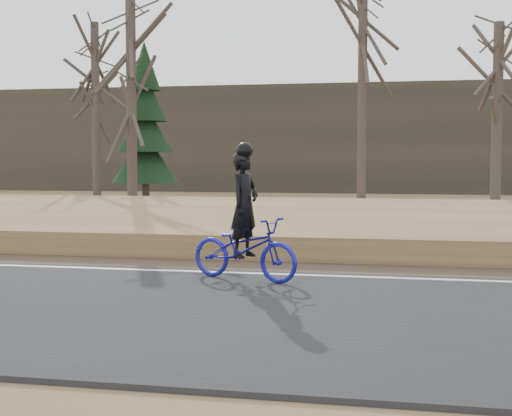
# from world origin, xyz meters

# --- Properties ---
(shoulder) EXTENTS (120.00, 1.60, 0.04)m
(shoulder) POSITION_xyz_m (0.00, 1.20, 0.02)
(shoulder) COLOR #473A2B
(shoulder) RESTS_ON ground
(embankment) EXTENTS (120.00, 5.00, 0.44)m
(embankment) POSITION_xyz_m (0.00, 4.20, 0.22)
(embankment) COLOR #98804D
(embankment) RESTS_ON ground
(ballast) EXTENTS (120.00, 3.00, 0.45)m
(ballast) POSITION_xyz_m (0.00, 8.00, 0.23)
(ballast) COLOR slate
(ballast) RESTS_ON ground
(railroad) EXTENTS (120.00, 2.40, 0.29)m
(railroad) POSITION_xyz_m (0.00, 8.00, 0.53)
(railroad) COLOR black
(railroad) RESTS_ON ballast
(treeline_backdrop) EXTENTS (120.00, 4.00, 6.00)m
(treeline_backdrop) POSITION_xyz_m (0.00, 30.00, 3.00)
(treeline_backdrop) COLOR #383328
(treeline_backdrop) RESTS_ON ground
(cyclist) EXTENTS (1.94, 1.23, 2.10)m
(cyclist) POSITION_xyz_m (4.49, -0.39, 0.72)
(cyclist) COLOR #151697
(cyclist) RESTS_ON road
(bare_tree_left) EXTENTS (0.36, 0.36, 7.81)m
(bare_tree_left) POSITION_xyz_m (-6.27, 18.43, 3.90)
(bare_tree_left) COLOR #493D35
(bare_tree_left) RESTS_ON ground
(bare_tree_near_left) EXTENTS (0.36, 0.36, 7.94)m
(bare_tree_near_left) POSITION_xyz_m (-2.63, 13.33, 3.97)
(bare_tree_near_left) COLOR #493D35
(bare_tree_near_left) RESTS_ON ground
(bare_tree_center) EXTENTS (0.36, 0.36, 8.74)m
(bare_tree_center) POSITION_xyz_m (5.38, 16.51, 4.37)
(bare_tree_center) COLOR #493D35
(bare_tree_center) RESTS_ON ground
(bare_tree_right) EXTENTS (0.36, 0.36, 6.52)m
(bare_tree_right) POSITION_xyz_m (10.04, 14.66, 3.26)
(bare_tree_right) COLOR #493D35
(bare_tree_right) RESTS_ON ground
(conifer) EXTENTS (2.60, 2.60, 6.41)m
(conifer) POSITION_xyz_m (-2.90, 15.40, 3.04)
(conifer) COLOR #493D35
(conifer) RESTS_ON ground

